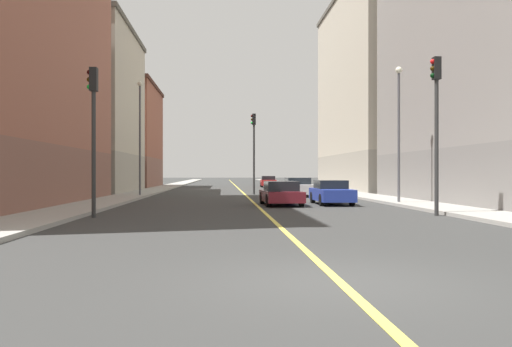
{
  "coord_description": "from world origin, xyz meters",
  "views": [
    {
      "loc": [
        -1.82,
        -8.09,
        1.69
      ],
      "look_at": [
        0.71,
        30.76,
        1.69
      ],
      "focal_mm": 36.62,
      "sensor_mm": 36.0,
      "label": 1
    }
  ],
  "objects": [
    {
      "name": "ground_plane",
      "position": [
        0.0,
        0.0,
        0.0
      ],
      "size": [
        400.0,
        400.0,
        0.0
      ],
      "primitive_type": "plane",
      "color": "#343433",
      "rests_on": "ground"
    },
    {
      "name": "sidewalk_left",
      "position": [
        8.44,
        49.0,
        0.07
      ],
      "size": [
        2.63,
        168.0,
        0.15
      ],
      "primitive_type": "cube",
      "color": "#9E9B93",
      "rests_on": "ground"
    },
    {
      "name": "sidewalk_right",
      "position": [
        -8.44,
        49.0,
        0.07
      ],
      "size": [
        2.63,
        168.0,
        0.15
      ],
      "primitive_type": "cube",
      "color": "#9E9B93",
      "rests_on": "ground"
    },
    {
      "name": "lane_center_stripe",
      "position": [
        0.0,
        49.0,
        0.01
      ],
      "size": [
        0.16,
        154.0,
        0.01
      ],
      "primitive_type": "cube",
      "color": "#E5D14C",
      "rests_on": "ground"
    },
    {
      "name": "building_left_mid",
      "position": [
        15.26,
        43.46,
        9.9
      ],
      "size": [
        11.3,
        22.0,
        19.78
      ],
      "color": "#9D9688",
      "rests_on": "ground"
    },
    {
      "name": "building_right_midblock",
      "position": [
        -15.26,
        38.67,
        7.25
      ],
      "size": [
        11.3,
        15.25,
        14.48
      ],
      "color": "#9D9688",
      "rests_on": "ground"
    },
    {
      "name": "building_right_distant",
      "position": [
        -15.26,
        55.09,
        6.14
      ],
      "size": [
        11.3,
        15.21,
        12.25
      ],
      "color": "brown",
      "rests_on": "ground"
    },
    {
      "name": "traffic_light_left_near",
      "position": [
        6.71,
        12.22,
        4.08
      ],
      "size": [
        0.4,
        0.32,
        6.34
      ],
      "color": "#2D2D2D",
      "rests_on": "ground"
    },
    {
      "name": "traffic_light_right_near",
      "position": [
        -6.75,
        12.22,
        3.73
      ],
      "size": [
        0.4,
        0.32,
        5.74
      ],
      "color": "#2D2D2D",
      "rests_on": "ground"
    },
    {
      "name": "traffic_light_median_far",
      "position": [
        0.72,
        33.79,
        4.17
      ],
      "size": [
        0.4,
        0.32,
        6.5
      ],
      "color": "#2D2D2D",
      "rests_on": "ground"
    },
    {
      "name": "street_lamp_left_near",
      "position": [
        7.73,
        19.57,
        4.57
      ],
      "size": [
        0.36,
        0.36,
        7.32
      ],
      "color": "#4C4C51",
      "rests_on": "ground"
    },
    {
      "name": "street_lamp_right_near",
      "position": [
        -7.73,
        29.89,
        5.03
      ],
      "size": [
        0.36,
        0.36,
        8.18
      ],
      "color": "#4C4C51",
      "rests_on": "ground"
    },
    {
      "name": "car_maroon",
      "position": [
        1.29,
        19.38,
        0.62
      ],
      "size": [
        2.03,
        4.44,
        1.28
      ],
      "color": "maroon",
      "rests_on": "ground"
    },
    {
      "name": "car_blue",
      "position": [
        4.12,
        20.03,
        0.65
      ],
      "size": [
        1.82,
        4.47,
        1.32
      ],
      "color": "#23389E",
      "rests_on": "ground"
    },
    {
      "name": "car_red",
      "position": [
        3.86,
        56.08,
        0.68
      ],
      "size": [
        1.99,
        4.26,
        1.37
      ],
      "color": "red",
      "rests_on": "ground"
    },
    {
      "name": "car_white",
      "position": [
        3.74,
        30.04,
        0.68
      ],
      "size": [
        1.96,
        4.58,
        1.38
      ],
      "color": "white",
      "rests_on": "ground"
    }
  ]
}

